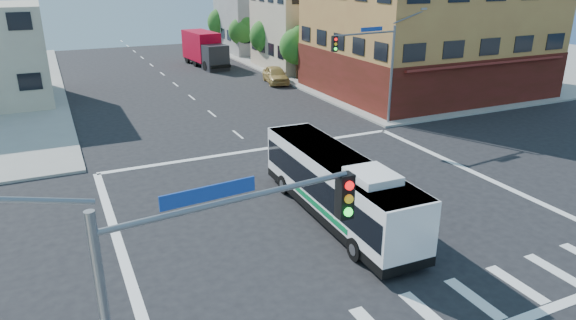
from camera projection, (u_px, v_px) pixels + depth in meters
name	position (u px, v px, depth m)	size (l,w,h in m)	color
ground	(333.00, 211.00, 23.94)	(120.00, 120.00, 0.00)	black
sidewalk_ne	(432.00, 55.00, 67.53)	(50.00, 50.00, 0.15)	gray
corner_building_ne	(427.00, 26.00, 45.51)	(18.10, 15.44, 14.00)	#BA8A42
building_east_near	(315.00, 27.00, 57.97)	(12.06, 10.06, 9.00)	#C0AF93
building_east_far	(267.00, 13.00, 69.68)	(12.06, 10.06, 10.00)	#999994
signal_mast_ne	(373.00, 57.00, 34.83)	(7.91, 1.13, 8.07)	slate
signal_mast_sw	(200.00, 288.00, 9.57)	(7.91, 1.01, 8.07)	slate
street_tree_a	(298.00, 44.00, 51.13)	(3.60, 3.60, 5.53)	#362113
street_tree_b	(267.00, 34.00, 57.86)	(3.80, 3.80, 5.79)	#362113
street_tree_c	(243.00, 30.00, 64.76)	(3.40, 3.40, 5.29)	#362113
street_tree_d	(223.00, 21.00, 71.41)	(4.00, 4.00, 6.03)	#362113
transit_bus	(338.00, 186.00, 22.70)	(2.63, 10.94, 3.22)	black
box_truck	(205.00, 50.00, 59.23)	(3.30, 8.75, 3.85)	#252529
parked_car	(276.00, 75.00, 50.64)	(1.94, 4.82, 1.64)	tan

